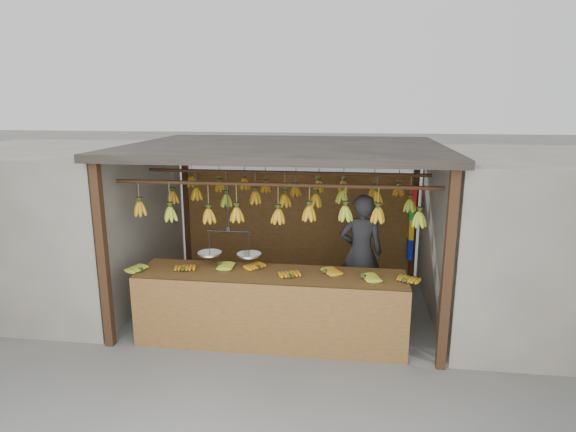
# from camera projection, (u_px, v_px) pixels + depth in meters

# --- Properties ---
(ground) EXTENTS (80.00, 80.00, 0.00)m
(ground) POSITION_uv_depth(u_px,v_px,m) (285.00, 305.00, 7.22)
(ground) COLOR #5B5B57
(stall) EXTENTS (4.30, 3.30, 2.40)m
(stall) POSITION_uv_depth(u_px,v_px,m) (288.00, 171.00, 7.08)
(stall) COLOR black
(stall) RESTS_ON ground
(neighbor_left) EXTENTS (3.00, 3.00, 2.30)m
(neighbor_left) POSITION_uv_depth(u_px,v_px,m) (55.00, 223.00, 7.42)
(neighbor_left) COLOR slate
(neighbor_left) RESTS_ON ground
(neighbor_right) EXTENTS (3.00, 3.00, 2.30)m
(neighbor_right) POSITION_uv_depth(u_px,v_px,m) (549.00, 240.00, 6.49)
(neighbor_right) COLOR slate
(neighbor_right) RESTS_ON ground
(counter) EXTENTS (3.51, 0.76, 0.96)m
(counter) POSITION_uv_depth(u_px,v_px,m) (269.00, 292.00, 5.88)
(counter) COLOR brown
(counter) RESTS_ON ground
(hanging_bananas) EXTENTS (3.63, 2.23, 0.40)m
(hanging_bananas) POSITION_uv_depth(u_px,v_px,m) (285.00, 199.00, 6.84)
(hanging_bananas) COLOR #BC8214
(hanging_bananas) RESTS_ON ground
(balance_scale) EXTENTS (0.80, 0.31, 0.92)m
(balance_scale) POSITION_uv_depth(u_px,v_px,m) (229.00, 251.00, 6.07)
(balance_scale) COLOR black
(balance_scale) RESTS_ON ground
(vendor) EXTENTS (0.66, 0.46, 1.72)m
(vendor) POSITION_uv_depth(u_px,v_px,m) (361.00, 253.00, 6.89)
(vendor) COLOR #262628
(vendor) RESTS_ON ground
(bag_bundles) EXTENTS (0.08, 0.26, 1.23)m
(bag_bundles) POSITION_uv_depth(u_px,v_px,m) (411.00, 221.00, 8.03)
(bag_bundles) COLOR red
(bag_bundles) RESTS_ON ground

